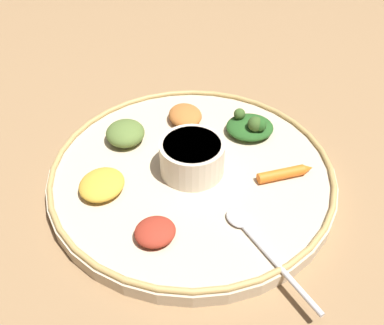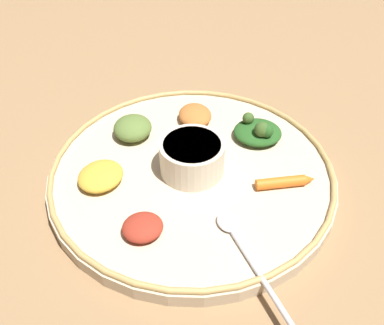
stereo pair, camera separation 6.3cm
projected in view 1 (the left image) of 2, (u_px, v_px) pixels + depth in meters
ground_plane at (192, 180)px, 0.66m from camera, size 2.40×2.40×0.00m
platter at (192, 175)px, 0.65m from camera, size 0.42×0.42×0.02m
platter_rim at (192, 169)px, 0.64m from camera, size 0.41×0.41×0.01m
center_bowl at (192, 156)px, 0.63m from camera, size 0.09×0.09×0.05m
spoon at (257, 241)px, 0.54m from camera, size 0.13×0.14×0.01m
greens_pile at (250, 126)px, 0.70m from camera, size 0.09×0.09×0.04m
carrot_near_spoon at (285, 173)px, 0.63m from camera, size 0.08×0.05×0.02m
mound_collards at (125, 133)px, 0.68m from camera, size 0.07×0.08×0.03m
mound_beet at (155, 232)px, 0.54m from camera, size 0.07×0.07×0.02m
mound_lentil_yellow at (102, 184)px, 0.61m from camera, size 0.07×0.08×0.02m
mound_chickpea at (185, 115)px, 0.72m from camera, size 0.08×0.08×0.02m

